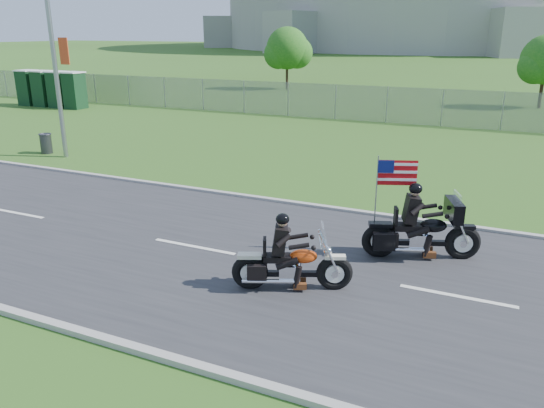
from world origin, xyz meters
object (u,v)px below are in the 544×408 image
at_px(porta_toilet_c, 43,89).
at_px(porta_toilet_d, 28,88).
at_px(porta_toilet_b, 59,90).
at_px(motorcycle_lead, 290,266).
at_px(porta_toilet_a, 75,91).
at_px(trash_can, 46,144).
at_px(motorcycle_follow, 421,233).
at_px(streetlight, 53,11).

xyz_separation_m(porta_toilet_c, porta_toilet_d, (-1.40, 0.00, 0.00)).
height_order(porta_toilet_b, motorcycle_lead, porta_toilet_b).
bearing_deg(porta_toilet_c, motorcycle_lead, -35.03).
relative_size(porta_toilet_d, motorcycle_lead, 1.01).
xyz_separation_m(porta_toilet_a, trash_can, (8.75, -10.81, -0.74)).
bearing_deg(motorcycle_lead, motorcycle_follow, 28.44).
relative_size(motorcycle_follow, trash_can, 3.15).
relative_size(motorcycle_lead, trash_can, 2.81).
bearing_deg(porta_toilet_a, motorcycle_lead, -38.19).
height_order(porta_toilet_c, motorcycle_lead, porta_toilet_c).
bearing_deg(trash_can, porta_toilet_d, 140.14).
relative_size(streetlight, porta_toilet_a, 4.35).
height_order(porta_toilet_d, motorcycle_follow, porta_toilet_d).
bearing_deg(porta_toilet_b, motorcycle_follow, -30.22).
bearing_deg(trash_can, porta_toilet_c, 136.89).
distance_m(streetlight, porta_toilet_d, 18.40).
bearing_deg(porta_toilet_d, porta_toilet_a, 0.00).
xyz_separation_m(porta_toilet_a, motorcycle_follow, (24.99, -15.37, -0.54)).
bearing_deg(porta_toilet_c, porta_toilet_b, 0.00).
bearing_deg(porta_toilet_b, trash_can, -46.81).
xyz_separation_m(porta_toilet_d, motorcycle_follow, (29.19, -15.37, -0.54)).
height_order(streetlight, trash_can, streetlight).
relative_size(streetlight, porta_toilet_c, 4.35).
height_order(streetlight, porta_toilet_b, streetlight).
xyz_separation_m(porta_toilet_b, porta_toilet_d, (-2.80, 0.00, 0.00)).
bearing_deg(porta_toilet_c, streetlight, -40.06).
distance_m(motorcycle_follow, trash_can, 16.87).
height_order(motorcycle_lead, trash_can, motorcycle_lead).
distance_m(porta_toilet_b, motorcycle_follow, 30.55).
bearing_deg(motorcycle_follow, porta_toilet_c, 130.23).
distance_m(porta_toilet_d, trash_can, 16.89).
relative_size(streetlight, motorcycle_follow, 3.91).
height_order(streetlight, motorcycle_follow, streetlight).
distance_m(porta_toilet_a, motorcycle_lead, 29.14).
height_order(streetlight, motorcycle_lead, streetlight).
bearing_deg(porta_toilet_d, motorcycle_follow, -27.77).
bearing_deg(streetlight, porta_toilet_a, 132.91).
bearing_deg(porta_toilet_d, porta_toilet_c, 0.00).
xyz_separation_m(porta_toilet_c, trash_can, (11.55, -10.81, -0.74)).
relative_size(porta_toilet_c, porta_toilet_d, 1.00).
bearing_deg(streetlight, motorcycle_follow, -17.06).
relative_size(porta_toilet_b, motorcycle_lead, 1.01).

